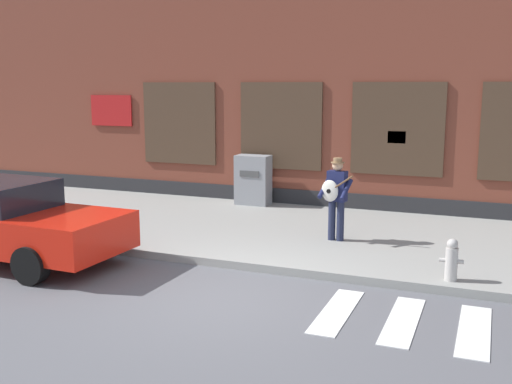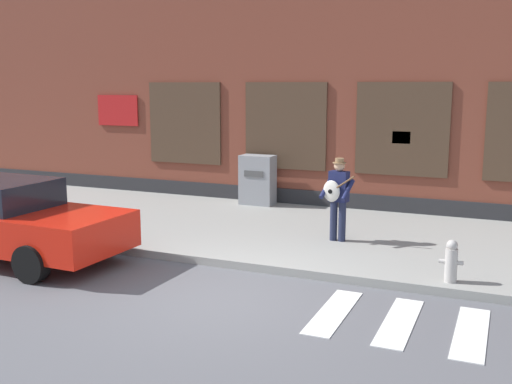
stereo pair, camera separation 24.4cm
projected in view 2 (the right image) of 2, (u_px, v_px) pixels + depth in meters
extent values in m
plane|color=#56565B|center=(223.00, 297.00, 9.44)|extent=(160.00, 160.00, 0.00)
cube|color=gray|center=(306.00, 234.00, 13.15)|extent=(28.00, 5.50, 0.15)
cube|color=brown|center=(362.00, 66.00, 16.79)|extent=(28.00, 4.00, 7.65)
cube|color=#28282B|center=(339.00, 203.00, 15.58)|extent=(28.00, 0.04, 0.55)
cube|color=#473323|center=(185.00, 123.00, 17.00)|extent=(2.27, 0.06, 2.29)
cube|color=black|center=(185.00, 123.00, 16.99)|extent=(2.15, 0.03, 2.17)
cube|color=#473323|center=(285.00, 126.00, 15.82)|extent=(2.27, 0.06, 2.29)
cube|color=black|center=(285.00, 126.00, 15.81)|extent=(2.15, 0.03, 2.17)
cube|color=#473323|center=(402.00, 129.00, 14.64)|extent=(2.27, 0.06, 2.29)
cube|color=black|center=(402.00, 129.00, 14.63)|extent=(2.15, 0.03, 2.17)
cube|color=red|center=(118.00, 110.00, 17.82)|extent=(1.40, 0.04, 0.90)
cube|color=yellow|center=(401.00, 137.00, 14.66)|extent=(0.44, 0.02, 0.30)
cube|color=silver|center=(334.00, 312.00, 8.81)|extent=(0.42, 1.90, 0.01)
cube|color=silver|center=(399.00, 322.00, 8.43)|extent=(0.42, 1.90, 0.01)
cube|color=silver|center=(471.00, 333.00, 8.06)|extent=(0.42, 1.90, 0.01)
cube|color=red|center=(12.00, 226.00, 11.35)|extent=(4.65, 1.97, 0.68)
cube|color=black|center=(0.00, 193.00, 11.35)|extent=(1.88, 1.63, 0.52)
cube|color=silver|center=(127.00, 227.00, 10.92)|extent=(0.07, 0.24, 0.12)
cube|color=silver|center=(85.00, 242.00, 9.90)|extent=(0.07, 0.24, 0.12)
cylinder|color=black|center=(99.00, 240.00, 11.64)|extent=(0.67, 0.26, 0.66)
cylinder|color=black|center=(31.00, 264.00, 10.08)|extent=(0.67, 0.26, 0.66)
cylinder|color=#1E233D|center=(342.00, 222.00, 12.17)|extent=(0.15, 0.15, 0.82)
cylinder|color=#1E233D|center=(334.00, 221.00, 12.24)|extent=(0.15, 0.15, 0.82)
cube|color=#191E47|center=(339.00, 186.00, 12.09)|extent=(0.41, 0.27, 0.62)
sphere|color=tan|center=(339.00, 166.00, 12.01)|extent=(0.22, 0.22, 0.22)
cylinder|color=olive|center=(339.00, 163.00, 12.00)|extent=(0.27, 0.28, 0.02)
cylinder|color=olive|center=(340.00, 160.00, 11.99)|extent=(0.18, 0.18, 0.09)
cylinder|color=#191E47|center=(348.00, 190.00, 11.89)|extent=(0.16, 0.52, 0.39)
cylinder|color=#191E47|center=(326.00, 188.00, 12.13)|extent=(0.16, 0.52, 0.39)
ellipsoid|color=silver|center=(331.00, 191.00, 11.99)|extent=(0.37, 0.17, 0.44)
cylinder|color=black|center=(330.00, 192.00, 11.94)|extent=(0.09, 0.02, 0.09)
cylinder|color=brown|center=(343.00, 183.00, 11.81)|extent=(0.47, 0.11, 0.34)
cube|color=gray|center=(258.00, 180.00, 15.93)|extent=(0.90, 0.52, 1.32)
cube|color=#4C4C4C|center=(254.00, 174.00, 15.65)|extent=(0.54, 0.02, 0.16)
cylinder|color=#B2ADA8|center=(451.00, 265.00, 9.65)|extent=(0.20, 0.20, 0.55)
sphere|color=#B2ADA8|center=(452.00, 245.00, 9.59)|extent=(0.18, 0.18, 0.18)
cylinder|color=#B2ADA8|center=(442.00, 261.00, 9.70)|extent=(0.10, 0.07, 0.07)
cylinder|color=#B2ADA8|center=(460.00, 263.00, 9.59)|extent=(0.10, 0.07, 0.07)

